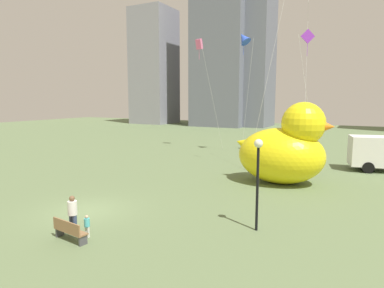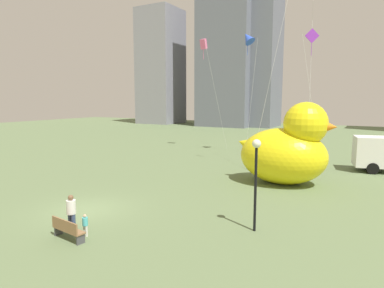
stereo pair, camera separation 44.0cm
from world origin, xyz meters
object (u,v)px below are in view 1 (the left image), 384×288
(person_child, at_px, (87,225))
(giant_inflatable_duck, at_px, (284,149))
(person_adult, at_px, (73,212))
(kite_purple, at_px, (308,42))
(kite_pink, at_px, (199,45))
(kite_blue, at_px, (244,38))
(lamppost, at_px, (258,166))
(park_bench, at_px, (69,230))

(person_child, height_order, giant_inflatable_duck, giant_inflatable_duck)
(giant_inflatable_duck, bearing_deg, person_adult, -115.39)
(kite_purple, relative_size, kite_pink, 0.94)
(person_adult, distance_m, kite_blue, 26.21)
(giant_inflatable_duck, bearing_deg, kite_blue, 122.74)
(person_adult, relative_size, lamppost, 0.40)
(person_child, bearing_deg, kite_blue, 93.57)
(giant_inflatable_duck, height_order, lamppost, giant_inflatable_duck)
(lamppost, distance_m, kite_purple, 19.25)
(person_adult, height_order, kite_purple, kite_purple)
(lamppost, bearing_deg, kite_blue, 111.17)
(person_adult, xyz_separation_m, kite_blue, (-0.58, 23.72, 11.14))
(lamppost, relative_size, kite_purple, 0.34)
(lamppost, height_order, kite_pink, kite_pink)
(person_adult, relative_size, person_child, 1.72)
(giant_inflatable_duck, distance_m, kite_purple, 11.90)
(giant_inflatable_duck, relative_size, kite_pink, 0.54)
(park_bench, height_order, kite_blue, kite_blue)
(kite_blue, height_order, kite_pink, kite_blue)
(kite_blue, bearing_deg, giant_inflatable_duck, -57.26)
(person_adult, bearing_deg, person_child, -4.67)
(person_adult, xyz_separation_m, kite_pink, (-6.21, 24.83, 11.06))
(giant_inflatable_duck, bearing_deg, person_child, -111.97)
(giant_inflatable_duck, bearing_deg, park_bench, -112.32)
(person_adult, relative_size, giant_inflatable_duck, 0.24)
(giant_inflatable_duck, relative_size, kite_blue, 0.53)
(park_bench, relative_size, person_adult, 1.06)
(park_bench, relative_size, giant_inflatable_duck, 0.26)
(park_bench, relative_size, lamppost, 0.43)
(giant_inflatable_duck, distance_m, kite_pink, 19.58)
(kite_purple, bearing_deg, person_adult, -105.86)
(person_child, distance_m, lamppost, 7.76)
(person_adult, bearing_deg, kite_blue, 91.40)
(giant_inflatable_duck, xyz_separation_m, kite_blue, (-6.81, 10.59, 9.65))
(giant_inflatable_duck, height_order, kite_purple, kite_purple)
(kite_blue, xyz_separation_m, kite_purple, (6.70, -2.19, -1.22))
(park_bench, distance_m, person_adult, 1.00)
(giant_inflatable_duck, bearing_deg, lamppost, -84.84)
(person_child, relative_size, kite_pink, 0.08)
(person_adult, xyz_separation_m, giant_inflatable_duck, (6.23, 13.13, 1.49))
(giant_inflatable_duck, height_order, kite_blue, kite_blue)
(kite_purple, bearing_deg, lamppost, -86.93)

